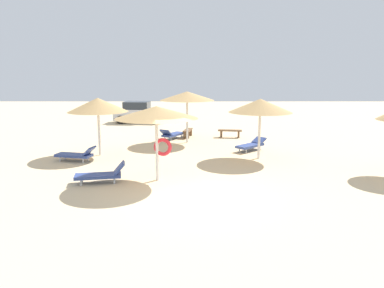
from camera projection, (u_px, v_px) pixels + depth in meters
ground_plane at (192, 196)px, 12.44m from camera, size 80.00×80.00×0.00m
parasol_0 at (157, 113)px, 13.77m from camera, size 3.12×3.12×2.86m
parasol_1 at (98, 105)px, 18.06m from camera, size 2.94×2.94×2.87m
parasol_3 at (261, 106)px, 17.36m from camera, size 3.00×3.00×2.87m
parasol_4 at (188, 96)px, 21.34m from camera, size 3.17×3.17×3.00m
lounger_0 at (102, 174)px, 13.87m from camera, size 1.95×0.98×0.78m
lounger_1 at (77, 155)px, 17.21m from camera, size 1.98×1.06×0.74m
lounger_3 at (252, 145)px, 19.58m from camera, size 1.82×1.79×0.62m
lounger_4 at (173, 134)px, 22.83m from camera, size 1.53×1.95×0.71m
bench_0 at (230, 132)px, 23.45m from camera, size 1.54×0.61×0.49m
bench_1 at (188, 132)px, 23.58m from camera, size 0.63×1.54×0.49m
parked_car at (139, 113)px, 30.24m from camera, size 4.14×2.28×1.72m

